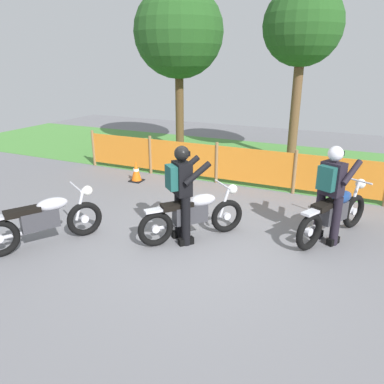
% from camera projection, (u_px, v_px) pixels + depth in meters
% --- Properties ---
extents(ground, '(24.00, 24.00, 0.02)m').
position_uv_depth(ground, '(199.00, 244.00, 6.42)').
color(ground, slate).
extents(grass_verge, '(24.00, 5.27, 0.01)m').
position_uv_depth(grass_verge, '(277.00, 162.00, 11.47)').
color(grass_verge, '#4C8C3D').
rests_on(grass_verge, ground).
extents(barrier_fence, '(9.84, 0.08, 1.05)m').
position_uv_depth(barrier_fence, '(254.00, 167.00, 9.04)').
color(barrier_fence, olive).
rests_on(barrier_fence, ground).
extents(tree_leftmost, '(2.89, 2.89, 5.27)m').
position_uv_depth(tree_leftmost, '(179.00, 33.00, 11.91)').
color(tree_leftmost, brown).
rests_on(tree_leftmost, ground).
extents(tree_near_left, '(2.24, 2.24, 5.02)m').
position_uv_depth(tree_near_left, '(303.00, 27.00, 10.44)').
color(tree_near_left, brown).
rests_on(tree_near_left, ground).
extents(motorcycle_lead, '(1.39, 1.56, 0.94)m').
position_uv_depth(motorcycle_lead, '(193.00, 215.00, 6.47)').
color(motorcycle_lead, black).
rests_on(motorcycle_lead, ground).
extents(motorcycle_trailing, '(1.04, 1.89, 0.97)m').
position_uv_depth(motorcycle_trailing, '(334.00, 213.00, 6.50)').
color(motorcycle_trailing, black).
rests_on(motorcycle_trailing, ground).
extents(motorcycle_third, '(1.14, 1.79, 0.96)m').
position_uv_depth(motorcycle_third, '(44.00, 220.00, 6.23)').
color(motorcycle_third, black).
rests_on(motorcycle_third, ground).
extents(rider_lead, '(0.75, 0.78, 1.69)m').
position_uv_depth(rider_lead, '(182.00, 189.00, 6.22)').
color(rider_lead, black).
rests_on(rider_lead, ground).
extents(rider_trailing, '(0.70, 0.78, 1.69)m').
position_uv_depth(rider_trailing, '(331.00, 190.00, 6.21)').
color(rider_trailing, black).
rests_on(rider_trailing, ground).
extents(traffic_cone, '(0.32, 0.32, 0.53)m').
position_uv_depth(traffic_cone, '(136.00, 172.00, 9.63)').
color(traffic_cone, black).
rests_on(traffic_cone, ground).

